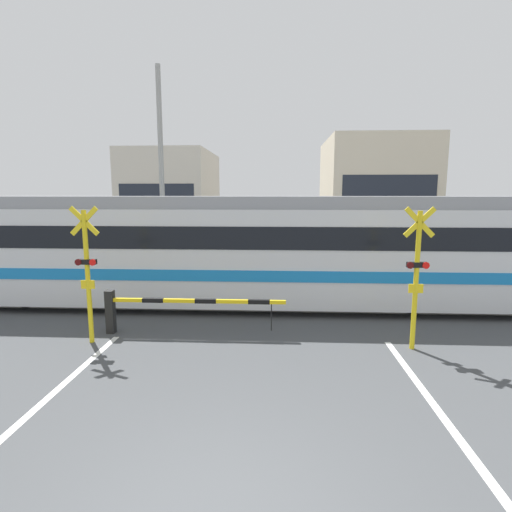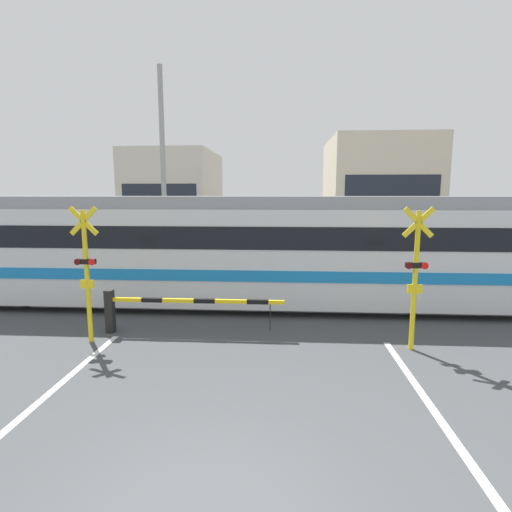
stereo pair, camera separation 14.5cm
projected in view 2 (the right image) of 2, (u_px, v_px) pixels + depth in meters
rail_track_near at (255, 310)px, 11.98m from camera, size 50.00×0.10×0.08m
rail_track_far at (258, 298)px, 13.40m from camera, size 50.00×0.10×0.08m
road_stripe_right at (490, 490)px, 4.74m from camera, size 0.14×9.54×0.01m
commuter_train at (216, 248)px, 12.50m from camera, size 18.92×2.86×3.42m
crossing_barrier_near at (158, 306)px, 9.98m from camera, size 4.51×0.20×1.10m
crossing_barrier_far at (321, 267)px, 15.33m from camera, size 4.51×0.20×1.10m
crossing_signal_left at (87, 268)px, 9.27m from camera, size 0.68×0.15×3.22m
crossing_signal_right at (415, 273)px, 8.78m from camera, size 0.68×0.15×3.22m
pedestrian at (269, 249)px, 17.73m from camera, size 0.38×0.24×1.80m
building_left_of_street at (176, 199)px, 27.70m from camera, size 5.41×7.63×6.31m
building_right_of_street at (377, 193)px, 26.75m from camera, size 6.43×7.63×7.06m
utility_pole_streetside at (163, 171)px, 17.66m from camera, size 0.22×0.22×8.95m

